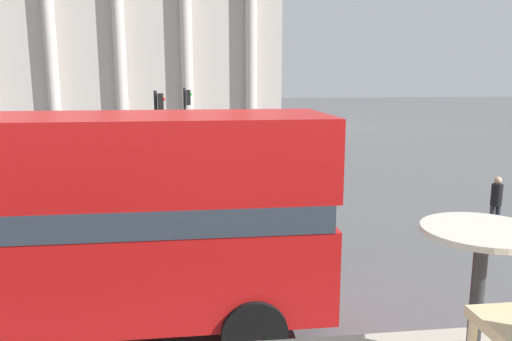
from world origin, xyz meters
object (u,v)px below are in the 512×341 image
(pedestrian_white, at_px, (99,157))
(pedestrian_black, at_px, (496,200))
(traffic_light_far, at_px, (187,118))
(plaza_building_left, at_px, (129,11))
(double_decker_bus, at_px, (7,219))
(pedestrian_red, at_px, (303,128))
(cafe_dining_table, at_px, (480,266))
(pedestrian_yellow, at_px, (251,130))
(traffic_light_mid, at_px, (159,130))
(traffic_light_near, at_px, (291,168))

(pedestrian_white, height_order, pedestrian_black, pedestrian_white)
(traffic_light_far, bearing_deg, pedestrian_white, -164.13)
(plaza_building_left, bearing_deg, double_decker_bus, -86.51)
(pedestrian_white, relative_size, pedestrian_red, 1.11)
(cafe_dining_table, relative_size, pedestrian_yellow, 0.45)
(traffic_light_mid, height_order, pedestrian_yellow, traffic_light_mid)
(traffic_light_mid, relative_size, pedestrian_red, 2.57)
(traffic_light_near, height_order, pedestrian_white, traffic_light_near)
(double_decker_bus, xyz_separation_m, pedestrian_black, (11.99, 4.74, -1.26))
(double_decker_bus, xyz_separation_m, plaza_building_left, (-2.32, 38.04, 7.93))
(pedestrian_white, distance_m, pedestrian_yellow, 13.46)
(pedestrian_white, bearing_deg, pedestrian_yellow, 160.93)
(pedestrian_white, distance_m, pedestrian_red, 16.86)
(pedestrian_yellow, bearing_deg, pedestrian_black, -26.04)
(traffic_light_mid, xyz_separation_m, pedestrian_yellow, (5.12, 15.06, -1.72))
(double_decker_bus, height_order, plaza_building_left, plaza_building_left)
(traffic_light_near, height_order, traffic_light_far, traffic_light_far)
(pedestrian_black, bearing_deg, plaza_building_left, 27.06)
(pedestrian_red, bearing_deg, pedestrian_yellow, 106.02)
(double_decker_bus, distance_m, traffic_light_mid, 10.00)
(pedestrian_black, bearing_deg, pedestrian_white, 58.14)
(double_decker_bus, relative_size, cafe_dining_table, 14.98)
(pedestrian_white, xyz_separation_m, pedestrian_black, (13.05, -9.37, -0.05))
(pedestrian_black, relative_size, pedestrian_yellow, 1.04)
(traffic_light_far, height_order, pedestrian_red, traffic_light_far)
(pedestrian_yellow, xyz_separation_m, pedestrian_red, (3.82, 1.18, -0.02))
(pedestrian_red, bearing_deg, double_decker_bus, 156.28)
(traffic_light_mid, height_order, traffic_light_far, traffic_light_mid)
(double_decker_bus, height_order, pedestrian_black, double_decker_bus)
(cafe_dining_table, height_order, plaza_building_left, plaza_building_left)
(traffic_light_mid, bearing_deg, pedestrian_black, -26.67)
(pedestrian_white, xyz_separation_m, pedestrian_red, (11.90, 11.95, -0.12))
(double_decker_bus, relative_size, pedestrian_yellow, 6.75)
(pedestrian_yellow, distance_m, pedestrian_red, 4.00)
(cafe_dining_table, bearing_deg, traffic_light_near, 83.90)
(pedestrian_yellow, bearing_deg, pedestrian_white, -76.80)
(traffic_light_mid, bearing_deg, traffic_light_near, -54.91)
(pedestrian_yellow, bearing_deg, pedestrian_red, 67.23)
(double_decker_bus, xyz_separation_m, traffic_light_near, (5.73, 4.34, -0.08))
(traffic_light_near, bearing_deg, pedestrian_red, 76.79)
(cafe_dining_table, relative_size, traffic_light_far, 0.18)
(plaza_building_left, distance_m, traffic_light_far, 24.58)
(double_decker_bus, bearing_deg, traffic_light_mid, 74.49)
(traffic_light_far, bearing_deg, pedestrian_yellow, 66.61)
(cafe_dining_table, distance_m, pedestrian_black, 13.61)
(traffic_light_near, distance_m, pedestrian_white, 11.96)
(plaza_building_left, relative_size, pedestrian_yellow, 15.92)
(plaza_building_left, bearing_deg, pedestrian_red, -42.34)
(traffic_light_mid, xyz_separation_m, pedestrian_red, (8.94, 16.24, -1.74))
(double_decker_bus, relative_size, traffic_light_mid, 2.69)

